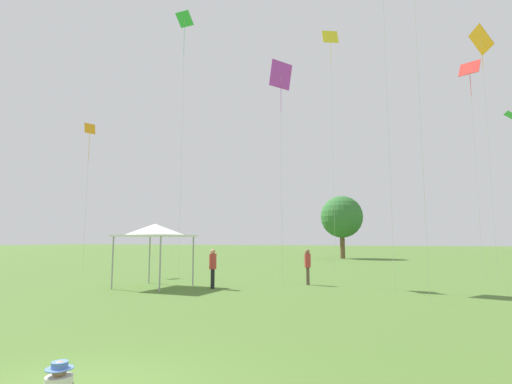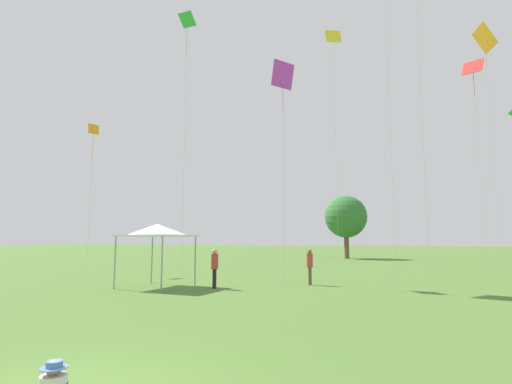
{
  "view_description": "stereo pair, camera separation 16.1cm",
  "coord_description": "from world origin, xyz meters",
  "px_view_note": "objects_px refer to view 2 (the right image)",
  "views": [
    {
      "loc": [
        4.46,
        -4.28,
        2.2
      ],
      "look_at": [
        0.01,
        7.23,
        3.68
      ],
      "focal_mm": 28.0,
      "sensor_mm": 36.0,
      "label": 1
    },
    {
      "loc": [
        4.61,
        -4.22,
        2.2
      ],
      "look_at": [
        0.01,
        7.23,
        3.68
      ],
      "focal_mm": 28.0,
      "sensor_mm": 36.0,
      "label": 2
    }
  ],
  "objects_px": {
    "kite_1": "(485,43)",
    "distant_tree_0": "(346,217)",
    "kite_0": "(473,74)",
    "kite_6": "(187,31)",
    "kite_4": "(333,44)",
    "kite_5": "(93,137)",
    "person_standing_1": "(310,263)",
    "canopy_tent": "(157,231)",
    "kite_9": "(283,78)",
    "person_standing_2": "(215,264)"
  },
  "relations": [
    {
      "from": "person_standing_1",
      "to": "distant_tree_0",
      "type": "xyz_separation_m",
      "value": [
        -2.79,
        28.54,
        3.84
      ]
    },
    {
      "from": "person_standing_1",
      "to": "kite_1",
      "type": "xyz_separation_m",
      "value": [
        8.9,
        4.51,
        11.89
      ]
    },
    {
      "from": "kite_0",
      "to": "kite_4",
      "type": "bearing_deg",
      "value": -146.69
    },
    {
      "from": "canopy_tent",
      "to": "kite_9",
      "type": "height_order",
      "value": "kite_9"
    },
    {
      "from": "person_standing_1",
      "to": "canopy_tent",
      "type": "xyz_separation_m",
      "value": [
        -6.45,
        -3.6,
        1.58
      ]
    },
    {
      "from": "kite_5",
      "to": "kite_9",
      "type": "distance_m",
      "value": 14.82
    },
    {
      "from": "canopy_tent",
      "to": "kite_5",
      "type": "xyz_separation_m",
      "value": [
        -9.62,
        5.46,
        6.83
      ]
    },
    {
      "from": "person_standing_2",
      "to": "kite_0",
      "type": "bearing_deg",
      "value": -72.42
    },
    {
      "from": "kite_1",
      "to": "kite_5",
      "type": "distance_m",
      "value": 25.35
    },
    {
      "from": "kite_0",
      "to": "kite_4",
      "type": "relative_size",
      "value": 0.65
    },
    {
      "from": "kite_0",
      "to": "kite_4",
      "type": "xyz_separation_m",
      "value": [
        -8.18,
        5.56,
        5.83
      ]
    },
    {
      "from": "person_standing_1",
      "to": "kite_1",
      "type": "height_order",
      "value": "kite_1"
    },
    {
      "from": "canopy_tent",
      "to": "kite_6",
      "type": "bearing_deg",
      "value": 110.56
    },
    {
      "from": "canopy_tent",
      "to": "distant_tree_0",
      "type": "bearing_deg",
      "value": 83.51
    },
    {
      "from": "kite_1",
      "to": "distant_tree_0",
      "type": "xyz_separation_m",
      "value": [
        -11.7,
        24.03,
        -8.05
      ]
    },
    {
      "from": "kite_1",
      "to": "distant_tree_0",
      "type": "relative_size",
      "value": 1.86
    },
    {
      "from": "kite_1",
      "to": "kite_5",
      "type": "xyz_separation_m",
      "value": [
        -24.97,
        -2.65,
        -3.48
      ]
    },
    {
      "from": "kite_1",
      "to": "kite_4",
      "type": "relative_size",
      "value": 0.78
    },
    {
      "from": "kite_0",
      "to": "kite_6",
      "type": "xyz_separation_m",
      "value": [
        -16.52,
        -1.22,
        5.12
      ]
    },
    {
      "from": "canopy_tent",
      "to": "kite_4",
      "type": "bearing_deg",
      "value": 62.66
    },
    {
      "from": "person_standing_2",
      "to": "kite_0",
      "type": "xyz_separation_m",
      "value": [
        11.71,
        6.06,
        9.65
      ]
    },
    {
      "from": "kite_9",
      "to": "distant_tree_0",
      "type": "xyz_separation_m",
      "value": [
        -1.4,
        28.28,
        -5.97
      ]
    },
    {
      "from": "person_standing_1",
      "to": "kite_6",
      "type": "xyz_separation_m",
      "value": [
        -8.48,
        1.81,
        14.79
      ]
    },
    {
      "from": "kite_4",
      "to": "kite_9",
      "type": "bearing_deg",
      "value": -79.81
    },
    {
      "from": "kite_5",
      "to": "distant_tree_0",
      "type": "relative_size",
      "value": 1.4
    },
    {
      "from": "canopy_tent",
      "to": "kite_9",
      "type": "distance_m",
      "value": 10.41
    },
    {
      "from": "kite_5",
      "to": "distant_tree_0",
      "type": "height_order",
      "value": "kite_5"
    },
    {
      "from": "kite_4",
      "to": "distant_tree_0",
      "type": "relative_size",
      "value": 2.39
    },
    {
      "from": "distant_tree_0",
      "to": "person_standing_2",
      "type": "bearing_deg",
      "value": -91.6
    },
    {
      "from": "kite_4",
      "to": "kite_6",
      "type": "relative_size",
      "value": 1.04
    },
    {
      "from": "person_standing_2",
      "to": "kite_4",
      "type": "bearing_deg",
      "value": -26.68
    },
    {
      "from": "kite_0",
      "to": "kite_1",
      "type": "distance_m",
      "value": 2.81
    },
    {
      "from": "kite_1",
      "to": "kite_6",
      "type": "height_order",
      "value": "kite_6"
    },
    {
      "from": "person_standing_2",
      "to": "kite_5",
      "type": "height_order",
      "value": "kite_5"
    },
    {
      "from": "kite_4",
      "to": "kite_5",
      "type": "bearing_deg",
      "value": -138.35
    },
    {
      "from": "kite_1",
      "to": "kite_9",
      "type": "bearing_deg",
      "value": 141.97
    },
    {
      "from": "canopy_tent",
      "to": "kite_9",
      "type": "bearing_deg",
      "value": 37.39
    },
    {
      "from": "person_standing_2",
      "to": "distant_tree_0",
      "type": "height_order",
      "value": "distant_tree_0"
    },
    {
      "from": "kite_1",
      "to": "kite_6",
      "type": "distance_m",
      "value": 17.83
    },
    {
      "from": "kite_4",
      "to": "kite_5",
      "type": "relative_size",
      "value": 1.71
    },
    {
      "from": "kite_5",
      "to": "kite_1",
      "type": "bearing_deg",
      "value": -14.22
    },
    {
      "from": "person_standing_2",
      "to": "kite_1",
      "type": "distance_m",
      "value": 18.87
    },
    {
      "from": "kite_1",
      "to": "kite_5",
      "type": "height_order",
      "value": "kite_1"
    },
    {
      "from": "person_standing_1",
      "to": "kite_6",
      "type": "bearing_deg",
      "value": -98.24
    },
    {
      "from": "kite_1",
      "to": "kite_6",
      "type": "relative_size",
      "value": 0.81
    },
    {
      "from": "person_standing_2",
      "to": "kite_0",
      "type": "height_order",
      "value": "kite_0"
    },
    {
      "from": "person_standing_1",
      "to": "kite_5",
      "type": "distance_m",
      "value": 18.23
    },
    {
      "from": "person_standing_1",
      "to": "kite_4",
      "type": "xyz_separation_m",
      "value": [
        -0.14,
        8.59,
        15.5
      ]
    },
    {
      "from": "kite_9",
      "to": "person_standing_2",
      "type": "bearing_deg",
      "value": 43.03
    },
    {
      "from": "kite_0",
      "to": "kite_6",
      "type": "height_order",
      "value": "kite_6"
    }
  ]
}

